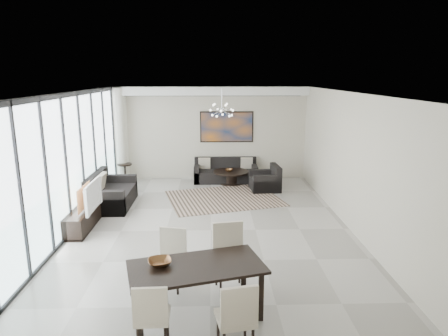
{
  "coord_description": "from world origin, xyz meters",
  "views": [
    {
      "loc": [
        0.05,
        -8.03,
        3.26
      ],
      "look_at": [
        0.3,
        0.52,
        1.25
      ],
      "focal_mm": 32.0,
      "sensor_mm": 36.0,
      "label": 1
    }
  ],
  "objects_px": {
    "tv_console": "(83,219)",
    "dining_table": "(196,271)",
    "sofa_main": "(226,174)",
    "coffee_table": "(231,176)",
    "television": "(88,196)"
  },
  "relations": [
    {
      "from": "tv_console",
      "to": "dining_table",
      "type": "distance_m",
      "value": 4.17
    },
    {
      "from": "tv_console",
      "to": "sofa_main",
      "type": "bearing_deg",
      "value": 50.61
    },
    {
      "from": "coffee_table",
      "to": "sofa_main",
      "type": "relative_size",
      "value": 0.56
    },
    {
      "from": "tv_console",
      "to": "television",
      "type": "xyz_separation_m",
      "value": [
        0.16,
        0.01,
        0.53
      ]
    },
    {
      "from": "coffee_table",
      "to": "dining_table",
      "type": "distance_m",
      "value": 6.96
    },
    {
      "from": "sofa_main",
      "to": "tv_console",
      "type": "height_order",
      "value": "sofa_main"
    },
    {
      "from": "dining_table",
      "to": "coffee_table",
      "type": "bearing_deg",
      "value": 83.43
    },
    {
      "from": "sofa_main",
      "to": "tv_console",
      "type": "distance_m",
      "value": 5.07
    },
    {
      "from": "sofa_main",
      "to": "television",
      "type": "xyz_separation_m",
      "value": [
        -3.06,
        -3.91,
        0.51
      ]
    },
    {
      "from": "coffee_table",
      "to": "sofa_main",
      "type": "xyz_separation_m",
      "value": [
        -0.16,
        0.27,
        0.02
      ]
    },
    {
      "from": "sofa_main",
      "to": "tv_console",
      "type": "relative_size",
      "value": 1.38
    },
    {
      "from": "tv_console",
      "to": "dining_table",
      "type": "height_order",
      "value": "dining_table"
    },
    {
      "from": "television",
      "to": "sofa_main",
      "type": "bearing_deg",
      "value": -38.13
    },
    {
      "from": "tv_console",
      "to": "dining_table",
      "type": "bearing_deg",
      "value": -51.55
    },
    {
      "from": "television",
      "to": "dining_table",
      "type": "height_order",
      "value": "television"
    }
  ]
}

